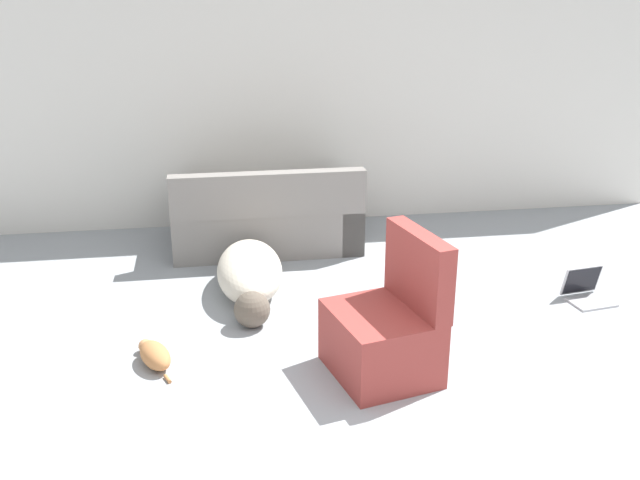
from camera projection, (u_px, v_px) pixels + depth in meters
name	position (u px, v px, depth m)	size (l,w,h in m)	color
ground_plane	(415.00, 477.00, 3.55)	(20.00, 20.00, 0.00)	#999EA3
wall_back	(306.00, 90.00, 6.83)	(7.38, 0.06, 2.61)	silver
couch	(266.00, 219.00, 6.49)	(1.67, 0.93, 0.79)	gray
dog	(250.00, 274.00, 5.52)	(0.54, 1.51, 0.35)	beige
cat	(154.00, 355.00, 4.55)	(0.29, 0.48, 0.15)	#BC7A47
laptop_open	(585.00, 289.00, 5.47)	(0.36, 0.35, 0.25)	#B7B7BC
side_chair	(388.00, 329.00, 4.39)	(0.72, 0.77, 0.90)	#993833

